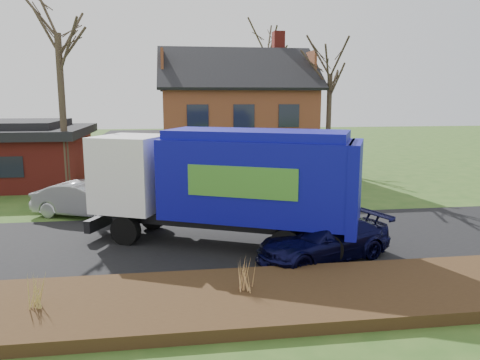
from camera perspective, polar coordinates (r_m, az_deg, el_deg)
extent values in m
plane|color=#2B4E1A|center=(16.94, -1.02, -7.33)|extent=(120.00, 120.00, 0.00)
cube|color=black|center=(16.94, -1.02, -7.29)|extent=(80.00, 7.00, 0.02)
cube|color=#321F10|center=(11.99, 2.26, -14.19)|extent=(80.00, 3.50, 0.30)
cube|color=beige|center=(30.53, -0.59, 3.12)|extent=(9.00, 7.50, 2.70)
cube|color=brown|center=(30.32, -0.60, 8.29)|extent=(9.00, 7.50, 2.80)
cube|color=maroon|center=(32.00, 4.69, 16.18)|extent=(0.70, 0.90, 1.60)
cube|color=beige|center=(29.86, -12.35, 2.63)|extent=(3.50, 5.50, 2.60)
cube|color=black|center=(29.71, -12.46, 5.35)|extent=(3.90, 5.90, 0.24)
cube|color=maroon|center=(30.93, -27.00, 2.20)|extent=(9.00, 7.50, 2.80)
cube|color=black|center=(30.77, -27.25, 5.24)|extent=(9.80, 8.20, 0.50)
cylinder|color=black|center=(16.77, -13.75, -5.98)|extent=(1.08, 0.74, 1.03)
cylinder|color=black|center=(18.52, -10.53, -4.32)|extent=(1.08, 0.74, 1.03)
cylinder|color=black|center=(14.83, 5.59, -7.86)|extent=(1.08, 0.74, 1.03)
cylinder|color=black|center=(16.79, 6.95, -5.74)|extent=(1.08, 0.74, 1.03)
cylinder|color=black|center=(14.66, 10.57, -8.21)|extent=(1.08, 0.74, 1.03)
cylinder|color=black|center=(16.64, 11.33, -6.01)|extent=(1.08, 0.74, 1.03)
cube|color=black|center=(16.22, -1.27, -5.04)|extent=(8.21, 4.63, 0.35)
cube|color=white|center=(17.37, -13.00, 0.89)|extent=(3.10, 3.19, 2.67)
cube|color=black|center=(17.90, -16.05, 1.50)|extent=(0.98, 2.01, 0.89)
cube|color=black|center=(18.34, -16.01, -4.60)|extent=(1.26, 2.35, 0.44)
cube|color=#0B0B88|center=(15.63, 1.99, 0.13)|extent=(6.68, 4.84, 2.67)
cube|color=#0B0B88|center=(15.44, 2.02, 5.55)|extent=(6.29, 4.45, 0.30)
cube|color=#0B0B88|center=(15.18, 13.79, -0.84)|extent=(1.37, 2.43, 2.86)
cube|color=#41872C|center=(14.46, 0.17, -0.29)|extent=(3.25, 1.52, 0.99)
cube|color=#41872C|center=(16.85, 2.57, 1.20)|extent=(3.25, 1.52, 0.99)
imported|color=#9A9DA1|center=(21.11, -18.36, -2.28)|extent=(4.72, 3.14, 1.47)
imported|color=black|center=(15.07, 10.23, -7.10)|extent=(4.91, 3.36, 1.32)
cylinder|color=#403426|center=(26.08, -20.78, 7.36)|extent=(0.34, 0.34, 8.23)
cylinder|color=#3E3125|center=(28.22, 10.71, 6.11)|extent=(0.29, 0.29, 6.37)
cylinder|color=#3C3224|center=(38.81, 3.38, 9.22)|extent=(0.34, 0.34, 8.93)
cone|color=tan|center=(11.92, -23.42, -12.23)|extent=(0.04, 0.04, 0.84)
cone|color=tan|center=(11.96, -24.08, -12.20)|extent=(0.04, 0.04, 0.84)
cone|color=tan|center=(11.89, -22.75, -12.25)|extent=(0.04, 0.04, 0.84)
cone|color=tan|center=(12.02, -23.28, -12.03)|extent=(0.04, 0.04, 0.84)
cone|color=tan|center=(11.82, -23.56, -12.43)|extent=(0.04, 0.04, 0.84)
cone|color=tan|center=(11.89, 0.78, -11.20)|extent=(0.04, 0.04, 0.92)
cone|color=tan|center=(11.87, 0.07, -11.24)|extent=(0.04, 0.04, 0.92)
cone|color=tan|center=(11.91, 1.49, -11.16)|extent=(0.04, 0.04, 0.92)
cone|color=tan|center=(11.99, 0.70, -11.00)|extent=(0.04, 0.04, 0.92)
cone|color=tan|center=(11.78, 0.87, -11.40)|extent=(0.04, 0.04, 0.92)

